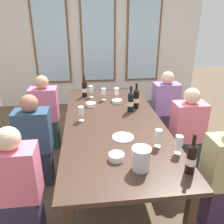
{
  "coord_description": "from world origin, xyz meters",
  "views": [
    {
      "loc": [
        -0.3,
        -2.4,
        1.89
      ],
      "look_at": [
        0.0,
        0.15,
        0.79
      ],
      "focal_mm": 37.13,
      "sensor_mm": 36.0,
      "label": 1
    }
  ],
  "objects_px": {
    "wine_glass_2": "(104,92)",
    "wine_glass_0": "(117,92)",
    "tasting_bowl_3": "(91,105)",
    "white_plate_0": "(123,137)",
    "wine_bottle_2": "(136,98)",
    "seated_person_4": "(18,190)",
    "seated_person_3": "(187,134)",
    "seated_person_1": "(165,109)",
    "seated_person_5": "(224,177)",
    "dining_table": "(114,126)",
    "seated_person_0": "(46,115)",
    "wine_glass_4": "(158,135)",
    "metal_pitcher": "(141,159)",
    "tasting_bowl_1": "(117,101)",
    "wine_glass_5": "(91,89)",
    "tasting_bowl_0": "(133,97)",
    "wine_glass_1": "(81,111)",
    "tasting_bowl_2": "(116,157)",
    "seated_person_2": "(35,143)",
    "wine_glass_3": "(179,142)",
    "wine_bottle_3": "(84,89)",
    "wine_bottle_0": "(191,158)",
    "wine_bottle_1": "(131,102)"
  },
  "relations": [
    {
      "from": "seated_person_1",
      "to": "seated_person_3",
      "type": "xyz_separation_m",
      "value": [
        0.0,
        -0.83,
        0.0
      ]
    },
    {
      "from": "tasting_bowl_0",
      "to": "seated_person_5",
      "type": "height_order",
      "value": "seated_person_5"
    },
    {
      "from": "metal_pitcher",
      "to": "tasting_bowl_1",
      "type": "distance_m",
      "value": 1.5
    },
    {
      "from": "wine_glass_2",
      "to": "seated_person_2",
      "type": "xyz_separation_m",
      "value": [
        -0.85,
        -0.76,
        -0.34
      ]
    },
    {
      "from": "seated_person_5",
      "to": "tasting_bowl_1",
      "type": "bearing_deg",
      "value": 118.64
    },
    {
      "from": "tasting_bowl_3",
      "to": "tasting_bowl_0",
      "type": "bearing_deg",
      "value": 21.56
    },
    {
      "from": "seated_person_1",
      "to": "seated_person_5",
      "type": "xyz_separation_m",
      "value": [
        0.0,
        -1.65,
        0.0
      ]
    },
    {
      "from": "seated_person_1",
      "to": "wine_bottle_3",
      "type": "bearing_deg",
      "value": 174.77
    },
    {
      "from": "wine_glass_1",
      "to": "seated_person_0",
      "type": "relative_size",
      "value": 0.16
    },
    {
      "from": "metal_pitcher",
      "to": "seated_person_2",
      "type": "height_order",
      "value": "seated_person_2"
    },
    {
      "from": "wine_glass_5",
      "to": "seated_person_5",
      "type": "bearing_deg",
      "value": -56.56
    },
    {
      "from": "wine_bottle_2",
      "to": "seated_person_1",
      "type": "xyz_separation_m",
      "value": [
        0.56,
        0.43,
        -0.34
      ]
    },
    {
      "from": "wine_glass_1",
      "to": "wine_glass_4",
      "type": "distance_m",
      "value": 0.97
    },
    {
      "from": "white_plate_0",
      "to": "metal_pitcher",
      "type": "xyz_separation_m",
      "value": [
        0.06,
        -0.52,
        0.09
      ]
    },
    {
      "from": "wine_glass_1",
      "to": "seated_person_2",
      "type": "relative_size",
      "value": 0.16
    },
    {
      "from": "wine_bottle_0",
      "to": "tasting_bowl_0",
      "type": "bearing_deg",
      "value": 93.2
    },
    {
      "from": "tasting_bowl_1",
      "to": "seated_person_1",
      "type": "height_order",
      "value": "seated_person_1"
    },
    {
      "from": "wine_glass_4",
      "to": "seated_person_4",
      "type": "relative_size",
      "value": 0.16
    },
    {
      "from": "dining_table",
      "to": "seated_person_0",
      "type": "height_order",
      "value": "seated_person_0"
    },
    {
      "from": "seated_person_4",
      "to": "metal_pitcher",
      "type": "bearing_deg",
      "value": -6.67
    },
    {
      "from": "seated_person_3",
      "to": "seated_person_5",
      "type": "distance_m",
      "value": 0.83
    },
    {
      "from": "tasting_bowl_1",
      "to": "wine_glass_3",
      "type": "relative_size",
      "value": 0.82
    },
    {
      "from": "wine_glass_1",
      "to": "wine_glass_2",
      "type": "xyz_separation_m",
      "value": [
        0.32,
        0.67,
        0.0
      ]
    },
    {
      "from": "wine_glass_2",
      "to": "wine_glass_0",
      "type": "bearing_deg",
      "value": -1.82
    },
    {
      "from": "wine_glass_3",
      "to": "seated_person_4",
      "type": "bearing_deg",
      "value": -177.46
    },
    {
      "from": "wine_glass_1",
      "to": "wine_bottle_0",
      "type": "bearing_deg",
      "value": -51.53
    },
    {
      "from": "seated_person_1",
      "to": "wine_bottle_2",
      "type": "bearing_deg",
      "value": -142.55
    },
    {
      "from": "wine_glass_2",
      "to": "seated_person_1",
      "type": "height_order",
      "value": "seated_person_1"
    },
    {
      "from": "wine_bottle_0",
      "to": "wine_glass_5",
      "type": "height_order",
      "value": "wine_bottle_0"
    },
    {
      "from": "wine_glass_5",
      "to": "tasting_bowl_3",
      "type": "bearing_deg",
      "value": -92.52
    },
    {
      "from": "wine_bottle_2",
      "to": "seated_person_4",
      "type": "xyz_separation_m",
      "value": [
        -1.25,
        -1.17,
        -0.34
      ]
    },
    {
      "from": "tasting_bowl_0",
      "to": "tasting_bowl_1",
      "type": "height_order",
      "value": "tasting_bowl_0"
    },
    {
      "from": "tasting_bowl_0",
      "to": "wine_glass_3",
      "type": "relative_size",
      "value": 0.73
    },
    {
      "from": "seated_person_0",
      "to": "tasting_bowl_1",
      "type": "bearing_deg",
      "value": -10.64
    },
    {
      "from": "dining_table",
      "to": "seated_person_1",
      "type": "bearing_deg",
      "value": 41.83
    },
    {
      "from": "wine_bottle_1",
      "to": "wine_glass_5",
      "type": "distance_m",
      "value": 0.77
    },
    {
      "from": "tasting_bowl_3",
      "to": "white_plate_0",
      "type": "bearing_deg",
      "value": -72.1
    },
    {
      "from": "wine_glass_0",
      "to": "dining_table",
      "type": "bearing_deg",
      "value": -100.57
    },
    {
      "from": "metal_pitcher",
      "to": "wine_glass_0",
      "type": "xyz_separation_m",
      "value": [
        0.03,
        1.63,
        0.02
      ]
    },
    {
      "from": "tasting_bowl_2",
      "to": "tasting_bowl_0",
      "type": "bearing_deg",
      "value": 73.5
    },
    {
      "from": "tasting_bowl_2",
      "to": "tasting_bowl_1",
      "type": "bearing_deg",
      "value": 81.93
    },
    {
      "from": "seated_person_2",
      "to": "seated_person_5",
      "type": "xyz_separation_m",
      "value": [
        1.81,
        -0.81,
        0.0
      ]
    },
    {
      "from": "seated_person_2",
      "to": "tasting_bowl_3",
      "type": "bearing_deg",
      "value": 39.17
    },
    {
      "from": "white_plate_0",
      "to": "metal_pitcher",
      "type": "relative_size",
      "value": 1.16
    },
    {
      "from": "dining_table",
      "to": "seated_person_3",
      "type": "bearing_deg",
      "value": -0.97
    },
    {
      "from": "seated_person_3",
      "to": "seated_person_2",
      "type": "bearing_deg",
      "value": -179.38
    },
    {
      "from": "wine_glass_0",
      "to": "seated_person_3",
      "type": "xyz_separation_m",
      "value": [
        0.77,
        -0.74,
        -0.33
      ]
    },
    {
      "from": "wine_bottle_1",
      "to": "wine_glass_1",
      "type": "relative_size",
      "value": 1.9
    },
    {
      "from": "tasting_bowl_0",
      "to": "seated_person_4",
      "type": "height_order",
      "value": "seated_person_4"
    },
    {
      "from": "wine_glass_0",
      "to": "wine_glass_2",
      "type": "bearing_deg",
      "value": 178.18
    }
  ]
}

